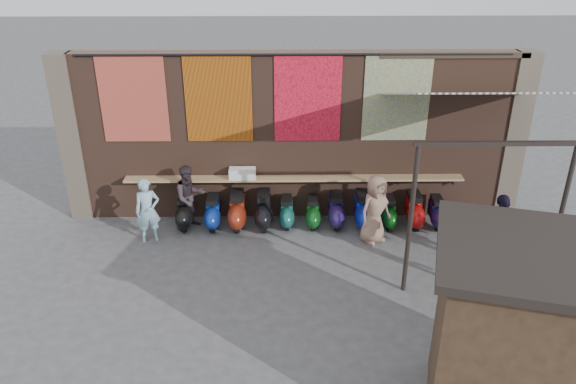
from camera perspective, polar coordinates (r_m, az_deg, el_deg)
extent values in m
plane|color=#474749|center=(11.76, 0.87, -8.23)|extent=(70.00, 70.00, 0.00)
cube|color=brown|center=(13.26, 0.61, 5.59)|extent=(10.00, 0.40, 4.00)
cube|color=#4C4238|center=(14.13, -21.07, 5.12)|extent=(0.50, 0.50, 4.00)
cube|color=#4C4238|center=(14.36, 21.93, 5.29)|extent=(0.50, 0.50, 4.00)
cube|color=#9E7A51|center=(13.26, 0.63, 1.39)|extent=(8.00, 0.32, 0.05)
cube|color=white|center=(13.20, -4.65, 1.89)|extent=(0.62, 0.28, 0.25)
cube|color=maroon|center=(13.15, -15.44, 9.08)|extent=(1.50, 0.02, 2.00)
cube|color=orange|center=(12.81, -7.08, 9.38)|extent=(1.50, 0.02, 2.00)
cube|color=red|center=(12.75, 2.02, 9.48)|extent=(1.50, 0.02, 2.00)
cube|color=#294A98|center=(13.00, 10.98, 9.34)|extent=(1.50, 0.02, 2.00)
cylinder|color=black|center=(12.49, 0.67, 13.78)|extent=(9.50, 0.06, 0.06)
imported|color=#87B2C4|center=(12.92, -14.06, -1.84)|extent=(0.64, 0.52, 1.51)
imported|color=#30252A|center=(13.27, -9.97, -0.52)|extent=(0.96, 0.91, 1.57)
imported|color=black|center=(12.34, 20.64, -3.78)|extent=(1.05, 0.67, 1.67)
imported|color=#59585D|center=(11.58, 18.01, -5.66)|extent=(1.16, 1.08, 1.57)
imported|color=#936F5E|center=(12.63, 8.82, -1.73)|extent=(0.94, 0.86, 1.61)
cube|color=black|center=(8.52, 23.78, -14.33)|extent=(3.01, 2.56, 2.79)
cube|color=black|center=(7.72, 25.69, -5.93)|extent=(3.38, 2.92, 0.12)
cube|color=gold|center=(8.97, 23.75, -7.20)|extent=(1.17, 0.36, 0.50)
cube|color=#473321|center=(9.52, 22.67, -12.30)|extent=(2.09, 0.68, 0.06)
cube|color=beige|center=(11.70, 18.51, 9.47)|extent=(3.20, 3.28, 0.97)
cube|color=#33261C|center=(13.08, 16.62, 13.16)|extent=(3.30, 0.08, 0.12)
cube|color=black|center=(10.50, 20.61, 4.63)|extent=(3.00, 0.08, 0.08)
cylinder|color=black|center=(10.71, 12.34, -2.88)|extent=(0.09, 0.09, 3.10)
cylinder|color=black|center=(11.66, 25.88, -2.56)|extent=(0.09, 0.09, 3.10)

